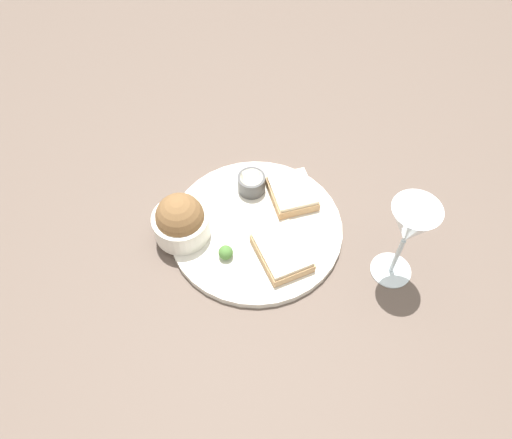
# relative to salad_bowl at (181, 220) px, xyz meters

# --- Properties ---
(ground_plane) EXTENTS (4.00, 4.00, 0.00)m
(ground_plane) POSITION_rel_salad_bowl_xyz_m (0.03, -0.12, -0.05)
(ground_plane) COLOR brown
(dinner_plate) EXTENTS (0.31, 0.31, 0.01)m
(dinner_plate) POSITION_rel_salad_bowl_xyz_m (0.03, -0.12, -0.04)
(dinner_plate) COLOR silver
(dinner_plate) RESTS_ON ground_plane
(salad_bowl) EXTENTS (0.10, 0.10, 0.09)m
(salad_bowl) POSITION_rel_salad_bowl_xyz_m (0.00, 0.00, 0.00)
(salad_bowl) COLOR silver
(salad_bowl) RESTS_ON dinner_plate
(sauce_ramekin) EXTENTS (0.05, 0.05, 0.03)m
(sauce_ramekin) POSITION_rel_salad_bowl_xyz_m (0.12, -0.10, -0.02)
(sauce_ramekin) COLOR #4C4C4C
(sauce_ramekin) RESTS_ON dinner_plate
(cheese_toast_near) EXTENTS (0.13, 0.12, 0.03)m
(cheese_toast_near) POSITION_rel_salad_bowl_xyz_m (-0.02, -0.18, -0.02)
(cheese_toast_near) COLOR tan
(cheese_toast_near) RESTS_ON dinner_plate
(cheese_toast_far) EXTENTS (0.11, 0.11, 0.03)m
(cheese_toast_far) POSITION_rel_salad_bowl_xyz_m (0.11, -0.18, -0.02)
(cheese_toast_far) COLOR tan
(cheese_toast_far) RESTS_ON dinner_plate
(wine_glass) EXTENTS (0.07, 0.07, 0.18)m
(wine_glass) POSITION_rel_salad_bowl_xyz_m (-0.01, -0.36, 0.08)
(wine_glass) COLOR silver
(wine_glass) RESTS_ON ground_plane
(garnish) EXTENTS (0.02, 0.02, 0.02)m
(garnish) POSITION_rel_salad_bowl_xyz_m (-0.04, -0.08, -0.02)
(garnish) COLOR #477533
(garnish) RESTS_ON dinner_plate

